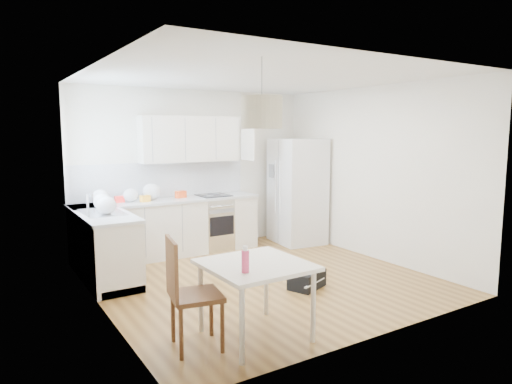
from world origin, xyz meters
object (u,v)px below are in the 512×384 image
Objects in this scene: refrigerator at (297,191)px; dining_table at (256,271)px; dining_chair at (197,293)px; gym_bag at (307,279)px.

refrigerator reaches higher than dining_table.
dining_chair is 2.19× the size of gym_bag.
dining_table is at bearing 1.78° from dining_chair.
gym_bag is at bearing 31.87° from dining_table.
refrigerator is 3.91× the size of gym_bag.
dining_chair is 2.07m from gym_bag.
refrigerator is 1.78× the size of dining_chair.
dining_table is 1.65m from gym_bag.
gym_bag is (1.89, 0.75, -0.42)m from dining_chair.
dining_chair reaches higher than gym_bag.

